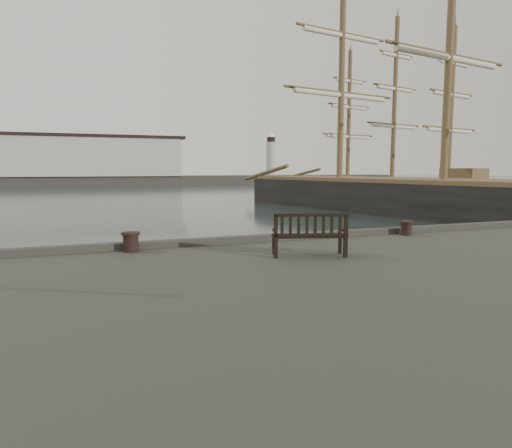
{
  "coord_description": "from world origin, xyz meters",
  "views": [
    {
      "loc": [
        -5.49,
        -11.83,
        3.57
      ],
      "look_at": [
        -1.18,
        -0.5,
        2.1
      ],
      "focal_mm": 32.0,
      "sensor_mm": 36.0,
      "label": 1
    }
  ],
  "objects_px": {
    "bollard_left": "(131,242)",
    "tall_ship_main": "(442,205)",
    "bench": "(309,243)",
    "bollard_right": "(406,228)",
    "tall_ship_far": "(391,193)"
  },
  "relations": [
    {
      "from": "bollard_left",
      "to": "tall_ship_main",
      "type": "relative_size",
      "value": 0.01
    },
    {
      "from": "bench",
      "to": "tall_ship_main",
      "type": "distance_m",
      "value": 27.57
    },
    {
      "from": "bollard_right",
      "to": "tall_ship_main",
      "type": "distance_m",
      "value": 23.06
    },
    {
      "from": "bollard_left",
      "to": "tall_ship_far",
      "type": "relative_size",
      "value": 0.02
    },
    {
      "from": "tall_ship_far",
      "to": "bollard_right",
      "type": "bearing_deg",
      "value": -140.01
    },
    {
      "from": "bollard_left",
      "to": "tall_ship_far",
      "type": "distance_m",
      "value": 47.35
    },
    {
      "from": "bench",
      "to": "bollard_right",
      "type": "distance_m",
      "value": 4.75
    },
    {
      "from": "bollard_right",
      "to": "tall_ship_far",
      "type": "height_order",
      "value": "tall_ship_far"
    },
    {
      "from": "bollard_left",
      "to": "bollard_right",
      "type": "relative_size",
      "value": 1.12
    },
    {
      "from": "bollard_right",
      "to": "tall_ship_far",
      "type": "xyz_separation_m",
      "value": [
        25.18,
        33.71,
        -1.03
      ]
    },
    {
      "from": "tall_ship_main",
      "to": "tall_ship_far",
      "type": "xyz_separation_m",
      "value": [
        8.74,
        17.58,
        -0.04
      ]
    },
    {
      "from": "bench",
      "to": "bollard_left",
      "type": "relative_size",
      "value": 3.76
    },
    {
      "from": "tall_ship_main",
      "to": "tall_ship_far",
      "type": "bearing_deg",
      "value": 52.81
    },
    {
      "from": "tall_ship_far",
      "to": "bench",
      "type": "bearing_deg",
      "value": -142.87
    },
    {
      "from": "bollard_right",
      "to": "bench",
      "type": "bearing_deg",
      "value": -155.81
    }
  ]
}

